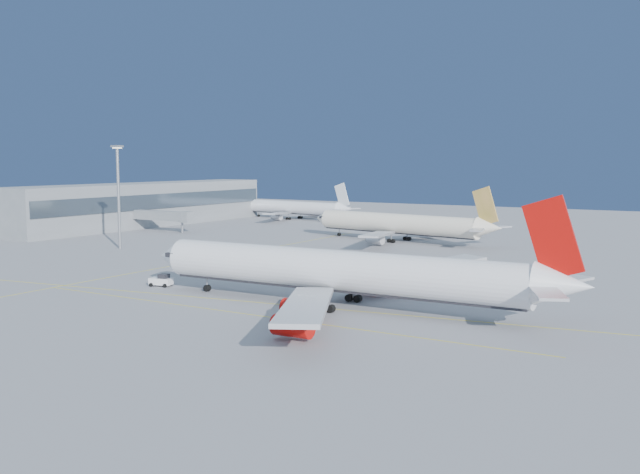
{
  "coord_description": "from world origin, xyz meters",
  "views": [
    {
      "loc": [
        67.04,
        -98.49,
        23.0
      ],
      "look_at": [
        -9.06,
        28.65,
        7.0
      ],
      "focal_mm": 40.0,
      "sensor_mm": 36.0,
      "label": 1
    }
  ],
  "objects_px": {
    "airliner_virgin": "(343,272)",
    "pushback_tug": "(162,280)",
    "light_mast": "(118,188)",
    "airliner_etihad": "(401,224)",
    "airliner_third": "(295,208)"
  },
  "relations": [
    {
      "from": "airliner_virgin",
      "to": "pushback_tug",
      "type": "xyz_separation_m",
      "value": [
        -37.71,
        -0.74,
        -4.51
      ]
    },
    {
      "from": "airliner_etihad",
      "to": "light_mast",
      "type": "bearing_deg",
      "value": -127.09
    },
    {
      "from": "light_mast",
      "to": "airliner_virgin",
      "type": "bearing_deg",
      "value": -22.17
    },
    {
      "from": "pushback_tug",
      "to": "light_mast",
      "type": "xyz_separation_m",
      "value": [
        -48.47,
        35.86,
        14.77
      ]
    },
    {
      "from": "light_mast",
      "to": "pushback_tug",
      "type": "bearing_deg",
      "value": -36.49
    },
    {
      "from": "airliner_virgin",
      "to": "airliner_third",
      "type": "distance_m",
      "value": 168.75
    },
    {
      "from": "airliner_virgin",
      "to": "pushback_tug",
      "type": "distance_m",
      "value": 37.99
    },
    {
      "from": "airliner_virgin",
      "to": "light_mast",
      "type": "relative_size",
      "value": 2.79
    },
    {
      "from": "airliner_etihad",
      "to": "airliner_third",
      "type": "bearing_deg",
      "value": 153.5
    },
    {
      "from": "airliner_virgin",
      "to": "pushback_tug",
      "type": "height_order",
      "value": "airliner_virgin"
    },
    {
      "from": "airliner_virgin",
      "to": "airliner_third",
      "type": "xyz_separation_m",
      "value": [
        -97.93,
        137.42,
        -1.11
      ]
    },
    {
      "from": "airliner_third",
      "to": "pushback_tug",
      "type": "distance_m",
      "value": 150.75
    },
    {
      "from": "airliner_virgin",
      "to": "light_mast",
      "type": "bearing_deg",
      "value": 156.62
    },
    {
      "from": "airliner_third",
      "to": "pushback_tug",
      "type": "relative_size",
      "value": 12.4
    },
    {
      "from": "airliner_virgin",
      "to": "light_mast",
      "type": "height_order",
      "value": "light_mast"
    }
  ]
}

